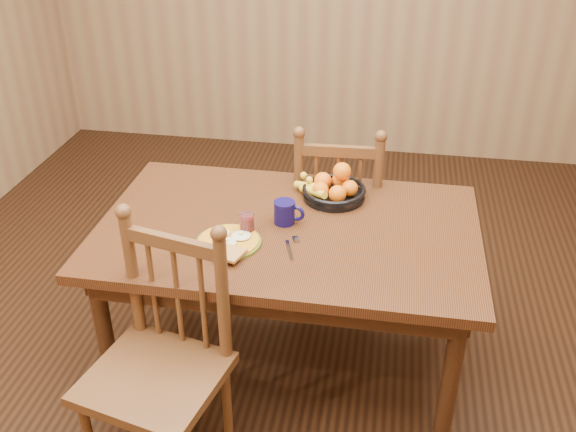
% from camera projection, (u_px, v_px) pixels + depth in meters
% --- Properties ---
extents(room, '(4.52, 5.02, 2.72)m').
position_uv_depth(room, '(288.00, 90.00, 2.40)').
color(room, black).
rests_on(room, ground).
extents(dining_table, '(1.60, 1.00, 0.75)m').
position_uv_depth(dining_table, '(288.00, 243.00, 2.75)').
color(dining_table, black).
rests_on(dining_table, ground).
extents(chair_far, '(0.48, 0.46, 1.00)m').
position_uv_depth(chair_far, '(337.00, 215.00, 3.30)').
color(chair_far, '#512F18').
rests_on(chair_far, ground).
extents(chair_near, '(0.55, 0.54, 1.02)m').
position_uv_depth(chair_near, '(160.00, 366.00, 2.34)').
color(chair_near, '#512F18').
rests_on(chair_near, ground).
extents(breakfast_plate, '(0.26, 0.30, 0.04)m').
position_uv_depth(breakfast_plate, '(229.00, 242.00, 2.58)').
color(breakfast_plate, '#59601E').
rests_on(breakfast_plate, dining_table).
extents(fork, '(0.06, 0.18, 0.00)m').
position_uv_depth(fork, '(292.00, 246.00, 2.56)').
color(fork, silver).
rests_on(fork, dining_table).
extents(spoon, '(0.04, 0.16, 0.01)m').
position_uv_depth(spoon, '(136.00, 232.00, 2.66)').
color(spoon, silver).
rests_on(spoon, dining_table).
extents(coffee_mug, '(0.13, 0.09, 0.10)m').
position_uv_depth(coffee_mug, '(286.00, 212.00, 2.71)').
color(coffee_mug, '#100B3F').
rests_on(coffee_mug, dining_table).
extents(juice_glass, '(0.06, 0.06, 0.09)m').
position_uv_depth(juice_glass, '(247.00, 224.00, 2.64)').
color(juice_glass, silver).
rests_on(juice_glass, dining_table).
extents(fruit_bowl, '(0.32, 0.29, 0.17)m').
position_uv_depth(fruit_bowl, '(333.00, 188.00, 2.90)').
color(fruit_bowl, black).
rests_on(fruit_bowl, dining_table).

